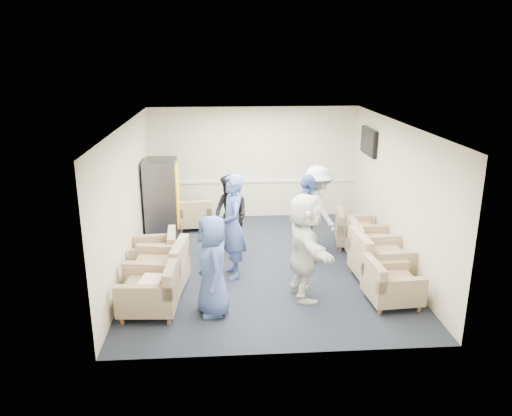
{
  "coord_description": "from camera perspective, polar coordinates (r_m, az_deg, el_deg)",
  "views": [
    {
      "loc": [
        -0.78,
        -8.84,
        3.91
      ],
      "look_at": [
        -0.15,
        0.2,
        1.08
      ],
      "focal_mm": 35.0,
      "sensor_mm": 36.0,
      "label": 1
    }
  ],
  "objects": [
    {
      "name": "armchair_right_far",
      "position": [
        10.67,
        11.01,
        -2.66
      ],
      "size": [
        0.92,
        0.92,
        0.64
      ],
      "rotation": [
        0.0,
        0.0,
        1.41
      ],
      "color": "#8F785C",
      "rests_on": "floor"
    },
    {
      "name": "armchair_right_near",
      "position": [
        8.42,
        14.99,
        -8.55
      ],
      "size": [
        0.85,
        0.85,
        0.64
      ],
      "rotation": [
        0.0,
        0.0,
        1.64
      ],
      "color": "#8F785C",
      "rests_on": "floor"
    },
    {
      "name": "floor",
      "position": [
        9.7,
        0.94,
        -6.44
      ],
      "size": [
        6.0,
        6.0,
        0.0
      ],
      "primitive_type": "plane",
      "color": "black",
      "rests_on": "ground"
    },
    {
      "name": "ceiling",
      "position": [
        8.96,
        1.03,
        9.56
      ],
      "size": [
        6.0,
        6.0,
        0.0
      ],
      "primitive_type": "plane",
      "rotation": [
        3.14,
        0.0,
        0.0
      ],
      "color": "white",
      "rests_on": "back_wall"
    },
    {
      "name": "armchair_right_midnear",
      "position": [
        9.17,
        13.7,
        -5.84
      ],
      "size": [
        1.0,
        1.0,
        0.76
      ],
      "rotation": [
        0.0,
        0.0,
        1.62
      ],
      "color": "#8F785C",
      "rests_on": "floor"
    },
    {
      "name": "chair_rail",
      "position": [
        12.23,
        -0.24,
        3.08
      ],
      "size": [
        4.98,
        0.04,
        0.06
      ],
      "primitive_type": "cube",
      "color": "silver",
      "rests_on": "back_wall"
    },
    {
      "name": "armchair_left_mid",
      "position": [
        8.69,
        -10.73,
        -7.04
      ],
      "size": [
        1.05,
        1.05,
        0.74
      ],
      "rotation": [
        0.0,
        0.0,
        -1.7
      ],
      "color": "#8F785C",
      "rests_on": "floor"
    },
    {
      "name": "armchair_right_midfar",
      "position": [
        9.86,
        12.88,
        -4.28
      ],
      "size": [
        0.9,
        0.9,
        0.71
      ],
      "rotation": [
        0.0,
        0.0,
        1.55
      ],
      "color": "#8F785C",
      "rests_on": "floor"
    },
    {
      "name": "front_wall",
      "position": [
        6.43,
        3.31,
        -6.18
      ],
      "size": [
        5.0,
        0.02,
        2.7
      ],
      "primitive_type": "cube",
      "color": "beige",
      "rests_on": "floor"
    },
    {
      "name": "tv",
      "position": [
        11.28,
        12.73,
        7.4
      ],
      "size": [
        0.1,
        1.0,
        0.58
      ],
      "color": "black",
      "rests_on": "right_wall"
    },
    {
      "name": "armchair_left_far",
      "position": [
        9.47,
        -11.24,
        -5.28
      ],
      "size": [
        0.86,
        0.86,
        0.65
      ],
      "rotation": [
        0.0,
        0.0,
        -1.51
      ],
      "color": "#8F785C",
      "rests_on": "floor"
    },
    {
      "name": "right_wall",
      "position": [
        9.78,
        15.75,
        1.48
      ],
      "size": [
        0.02,
        6.0,
        2.7
      ],
      "primitive_type": "cube",
      "color": "beige",
      "rests_on": "floor"
    },
    {
      "name": "armchair_corner",
      "position": [
        11.61,
        -7.06,
        -0.87
      ],
      "size": [
        0.84,
        0.84,
        0.62
      ],
      "rotation": [
        0.0,
        0.0,
        3.23
      ],
      "color": "#8F785C",
      "rests_on": "floor"
    },
    {
      "name": "person_front_right",
      "position": [
        8.16,
        5.54,
        -4.4
      ],
      "size": [
        0.7,
        1.71,
        1.8
      ],
      "primitive_type": "imported",
      "rotation": [
        0.0,
        0.0,
        1.67
      ],
      "color": "silver",
      "rests_on": "floor"
    },
    {
      "name": "person_front_left",
      "position": [
        7.69,
        -5.02,
        -6.59
      ],
      "size": [
        0.68,
        0.88,
        1.6
      ],
      "primitive_type": "imported",
      "rotation": [
        0.0,
        0.0,
        -1.33
      ],
      "color": "#405499",
      "rests_on": "floor"
    },
    {
      "name": "vending_machine",
      "position": [
        11.07,
        -10.67,
        1.08
      ],
      "size": [
        0.7,
        0.82,
        1.73
      ],
      "color": "#4B4B52",
      "rests_on": "floor"
    },
    {
      "name": "pillow",
      "position": [
        7.96,
        -11.85,
        -8.29
      ],
      "size": [
        0.37,
        0.46,
        0.12
      ],
      "primitive_type": "cube",
      "rotation": [
        0.0,
        0.0,
        -1.7
      ],
      "color": "white",
      "rests_on": "armchair_left_near"
    },
    {
      "name": "left_wall",
      "position": [
        9.37,
        -14.44,
        0.91
      ],
      "size": [
        0.02,
        6.0,
        2.7
      ],
      "primitive_type": "cube",
      "color": "beige",
      "rests_on": "floor"
    },
    {
      "name": "person_back_left",
      "position": [
        9.86,
        -2.93,
        -0.95
      ],
      "size": [
        0.99,
        1.01,
        1.65
      ],
      "primitive_type": "imported",
      "rotation": [
        0.0,
        0.0,
        -0.88
      ],
      "color": "black",
      "rests_on": "floor"
    },
    {
      "name": "armchair_left_near",
      "position": [
        8.03,
        -11.7,
        -9.42
      ],
      "size": [
        0.92,
        0.92,
        0.7
      ],
      "rotation": [
        0.0,
        0.0,
        -1.64
      ],
      "color": "#8F785C",
      "rests_on": "floor"
    },
    {
      "name": "backpack",
      "position": [
        9.61,
        -9.14,
        -5.46
      ],
      "size": [
        0.26,
        0.18,
        0.44
      ],
      "rotation": [
        0.0,
        0.0,
        -0.0
      ],
      "color": "black",
      "rests_on": "floor"
    },
    {
      "name": "person_mid_right",
      "position": [
        9.63,
        5.82,
        -1.19
      ],
      "size": [
        0.63,
        1.08,
        1.73
      ],
      "primitive_type": "imported",
      "rotation": [
        0.0,
        0.0,
        1.36
      ],
      "color": "#405499",
      "rests_on": "floor"
    },
    {
      "name": "back_wall",
      "position": [
        12.14,
        -0.24,
        5.16
      ],
      "size": [
        5.0,
        0.02,
        2.7
      ],
      "primitive_type": "cube",
      "color": "beige",
      "rests_on": "floor"
    },
    {
      "name": "person_mid_left",
      "position": [
        8.89,
        -2.68,
        -2.14
      ],
      "size": [
        0.54,
        0.75,
        1.9
      ],
      "primitive_type": "imported",
      "rotation": [
        0.0,
        0.0,
        -1.44
      ],
      "color": "#405499",
      "rests_on": "floor"
    },
    {
      "name": "person_back_right",
      "position": [
        10.16,
        7.01,
        -0.12
      ],
      "size": [
        1.02,
        1.3,
        1.77
      ],
      "primitive_type": "imported",
      "rotation": [
        0.0,
        0.0,
        1.93
      ],
      "color": "silver",
      "rests_on": "floor"
    }
  ]
}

